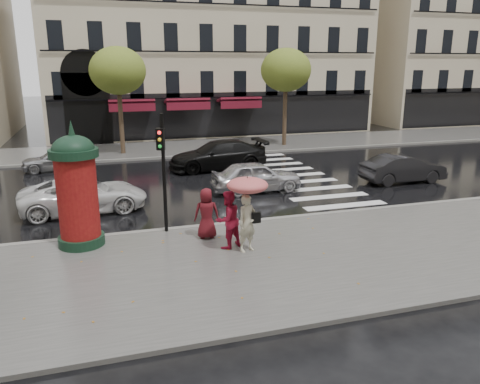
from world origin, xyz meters
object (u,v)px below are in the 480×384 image
object	(u,v)px
woman_umbrella	(247,202)
car_white	(84,195)
morris_column	(77,187)
car_silver	(256,176)
traffic_light	(163,162)
car_darkgrey	(403,168)
woman_red	(228,220)
man_burgundy	(207,213)
car_far_silver	(58,159)
car_black	(218,155)

from	to	relation	value
woman_umbrella	car_white	distance (m)	7.68
morris_column	car_silver	world-z (taller)	morris_column
traffic_light	car_darkgrey	world-z (taller)	traffic_light
car_silver	car_white	world-z (taller)	car_silver
woman_umbrella	car_white	world-z (taller)	woman_umbrella
car_silver	woman_umbrella	bearing A→B (deg)	158.63
woman_red	morris_column	distance (m)	4.69
man_burgundy	car_far_silver	xyz separation A→B (m)	(-5.32, 12.63, -0.32)
morris_column	traffic_light	distance (m)	2.76
car_far_silver	car_silver	bearing A→B (deg)	47.69
man_burgundy	car_silver	bearing A→B (deg)	-113.14
woman_red	car_black	world-z (taller)	woman_red
woman_red	car_darkgrey	world-z (taller)	woman_red
woman_umbrella	car_far_silver	xyz separation A→B (m)	(-6.23, 14.08, -1.04)
car_black	woman_red	bearing A→B (deg)	-16.48
woman_umbrella	car_far_silver	distance (m)	15.43
car_white	car_silver	bearing A→B (deg)	-87.54
car_darkgrey	car_black	distance (m)	9.62
car_white	car_black	size ratio (longest dim) A/B	0.89
woman_umbrella	traffic_light	bearing A→B (deg)	131.64
woman_umbrella	car_far_silver	bearing A→B (deg)	113.88
car_darkgrey	car_white	world-z (taller)	car_darkgrey
woman_umbrella	car_silver	xyz separation A→B (m)	(2.62, 6.85, -0.97)
car_darkgrey	car_far_silver	distance (m)	17.99
morris_column	woman_red	bearing A→B (deg)	-19.82
morris_column	car_black	bearing A→B (deg)	54.94
car_black	car_silver	bearing A→B (deg)	2.13
car_darkgrey	woman_umbrella	bearing A→B (deg)	122.76
woman_umbrella	car_black	xyz separation A→B (m)	(2.12, 11.85, -0.88)
woman_umbrella	car_black	size ratio (longest dim) A/B	0.44
man_burgundy	woman_red	bearing A→B (deg)	122.85
morris_column	traffic_light	size ratio (longest dim) A/B	0.98
man_burgundy	morris_column	bearing A→B (deg)	2.13
woman_umbrella	woman_red	size ratio (longest dim) A/B	1.30
morris_column	car_white	distance (m)	4.16
woman_red	car_far_silver	world-z (taller)	woman_red
morris_column	car_black	world-z (taller)	morris_column
car_silver	man_burgundy	bearing A→B (deg)	146.38
man_burgundy	traffic_light	distance (m)	2.19
car_darkgrey	car_white	bearing A→B (deg)	91.98
traffic_light	car_silver	world-z (taller)	traffic_light
traffic_light	woman_red	bearing A→B (deg)	-49.98
man_burgundy	car_white	world-z (taller)	man_burgundy
woman_red	car_silver	distance (m)	7.13
man_burgundy	morris_column	size ratio (longest dim) A/B	0.42
morris_column	man_burgundy	bearing A→B (deg)	-7.94
woman_red	car_white	distance (m)	6.98
woman_umbrella	traffic_light	size ratio (longest dim) A/B	0.59
car_black	car_far_silver	distance (m)	8.64
woman_red	car_far_silver	bearing A→B (deg)	-92.83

